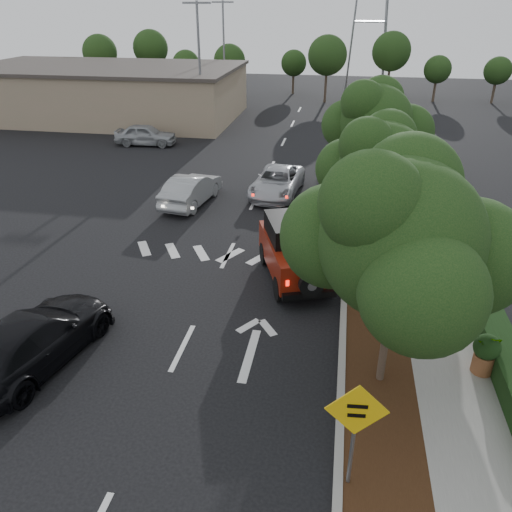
% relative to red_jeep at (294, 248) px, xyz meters
% --- Properties ---
extents(ground, '(120.00, 120.00, 0.00)m').
position_rel_red_jeep_xyz_m(ground, '(-2.72, -4.80, -1.12)').
color(ground, black).
rests_on(ground, ground).
extents(curb, '(0.20, 70.00, 0.15)m').
position_rel_red_jeep_xyz_m(curb, '(1.88, 7.20, -1.05)').
color(curb, '#9E9B93').
rests_on(curb, ground).
extents(planting_strip, '(1.80, 70.00, 0.12)m').
position_rel_red_jeep_xyz_m(planting_strip, '(2.88, 7.20, -1.06)').
color(planting_strip, black).
rests_on(planting_strip, ground).
extents(sidewalk, '(2.00, 70.00, 0.12)m').
position_rel_red_jeep_xyz_m(sidewalk, '(4.78, 7.20, -1.06)').
color(sidewalk, gray).
rests_on(sidewalk, ground).
extents(hedge, '(0.80, 70.00, 0.80)m').
position_rel_red_jeep_xyz_m(hedge, '(6.18, 7.20, -0.72)').
color(hedge, black).
rests_on(hedge, ground).
extents(commercial_building, '(22.00, 12.00, 4.00)m').
position_rel_red_jeep_xyz_m(commercial_building, '(-18.72, 25.20, 0.88)').
color(commercial_building, gray).
rests_on(commercial_building, ground).
extents(transmission_tower, '(7.00, 4.00, 28.00)m').
position_rel_red_jeep_xyz_m(transmission_tower, '(3.28, 43.20, -1.12)').
color(transmission_tower, slate).
rests_on(transmission_tower, ground).
extents(street_tree_near, '(3.80, 3.80, 5.92)m').
position_rel_red_jeep_xyz_m(street_tree_near, '(2.88, -5.30, -1.12)').
color(street_tree_near, black).
rests_on(street_tree_near, ground).
extents(street_tree_mid, '(3.20, 3.20, 5.32)m').
position_rel_red_jeep_xyz_m(street_tree_mid, '(2.88, 1.70, -1.12)').
color(street_tree_mid, black).
rests_on(street_tree_mid, ground).
extents(street_tree_far, '(3.40, 3.40, 5.62)m').
position_rel_red_jeep_xyz_m(street_tree_far, '(2.88, 8.20, -1.12)').
color(street_tree_far, black).
rests_on(street_tree_far, ground).
extents(light_pole_a, '(2.00, 0.22, 9.00)m').
position_rel_red_jeep_xyz_m(light_pole_a, '(-9.22, 21.20, -1.12)').
color(light_pole_a, slate).
rests_on(light_pole_a, ground).
extents(light_pole_b, '(2.00, 0.22, 9.00)m').
position_rel_red_jeep_xyz_m(light_pole_b, '(-10.22, 33.20, -1.12)').
color(light_pole_b, slate).
rests_on(light_pole_b, ground).
extents(red_jeep, '(3.12, 4.51, 2.21)m').
position_rel_red_jeep_xyz_m(red_jeep, '(0.00, 0.00, 0.00)').
color(red_jeep, black).
rests_on(red_jeep, ground).
extents(silver_suv_ahead, '(2.65, 5.03, 1.35)m').
position_rel_red_jeep_xyz_m(silver_suv_ahead, '(-1.74, 8.46, -0.45)').
color(silver_suv_ahead, '#B4B5BC').
rests_on(silver_suv_ahead, ground).
extents(black_suv_oncoming, '(3.08, 5.57, 1.53)m').
position_rel_red_jeep_xyz_m(black_suv_oncoming, '(-6.52, -6.10, -0.36)').
color(black_suv_oncoming, black).
rests_on(black_suv_oncoming, ground).
extents(silver_sedan_oncoming, '(2.16, 4.60, 1.46)m').
position_rel_red_jeep_xyz_m(silver_sedan_oncoming, '(-5.74, 6.45, -0.39)').
color(silver_sedan_oncoming, '#96999D').
rests_on(silver_sedan_oncoming, ground).
extents(parked_suv, '(4.30, 1.94, 1.43)m').
position_rel_red_jeep_xyz_m(parked_suv, '(-12.07, 16.74, -0.41)').
color(parked_suv, '#9CA0A4').
rests_on(parked_suv, ground).
extents(speed_hump_sign, '(1.23, 0.14, 2.62)m').
position_rel_red_jeep_xyz_m(speed_hump_sign, '(2.09, -8.71, 0.69)').
color(speed_hump_sign, slate).
rests_on(speed_hump_sign, ground).
extents(terracotta_planter, '(0.70, 0.70, 1.23)m').
position_rel_red_jeep_xyz_m(terracotta_planter, '(5.59, -4.56, -0.29)').
color(terracotta_planter, brown).
rests_on(terracotta_planter, ground).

